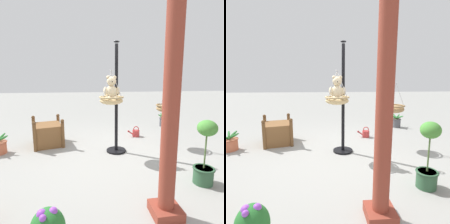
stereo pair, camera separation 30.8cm
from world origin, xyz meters
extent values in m
plane|color=gray|center=(0.00, 0.00, 0.00)|extent=(40.00, 40.00, 0.00)
cylinder|color=black|center=(-0.11, -0.16, 1.18)|extent=(0.07, 0.07, 2.35)
cylinder|color=black|center=(-0.11, -0.16, 0.02)|extent=(0.44, 0.44, 0.04)
torus|color=black|center=(-0.11, -0.16, 2.39)|extent=(0.12, 0.12, 0.02)
ellipsoid|color=tan|center=(0.04, 0.09, 1.19)|extent=(0.48, 0.48, 0.16)
torus|color=tan|center=(0.04, 0.09, 1.26)|extent=(0.50, 0.50, 0.04)
ellipsoid|color=silver|center=(0.04, 0.09, 1.21)|extent=(0.42, 0.42, 0.13)
cylinder|color=#B7B7BC|center=(0.13, 0.15, 1.53)|extent=(0.21, 0.13, 0.54)
cylinder|color=#B7B7BC|center=(-0.06, 0.15, 1.53)|extent=(0.21, 0.13, 0.54)
cylinder|color=#B7B7BC|center=(0.04, -0.02, 1.53)|extent=(0.01, 0.23, 0.54)
torus|color=#B7B7BC|center=(0.04, 0.09, 1.80)|extent=(0.06, 0.06, 0.01)
ellipsoid|color=beige|center=(0.04, 0.10, 1.36)|extent=(0.25, 0.21, 0.29)
sphere|color=beige|center=(0.04, 0.10, 1.58)|extent=(0.24, 0.24, 0.19)
ellipsoid|color=beige|center=(0.04, 0.17, 1.57)|extent=(0.10, 0.09, 0.06)
sphere|color=black|center=(0.04, 0.20, 1.57)|extent=(0.03, 0.03, 0.03)
sphere|color=beige|center=(-0.03, 0.10, 1.66)|extent=(0.07, 0.07, 0.07)
sphere|color=beige|center=(0.10, 0.10, 1.66)|extent=(0.07, 0.07, 0.07)
ellipsoid|color=beige|center=(-0.09, 0.13, 1.40)|extent=(0.08, 0.14, 0.18)
ellipsoid|color=beige|center=(0.17, 0.13, 1.40)|extent=(0.08, 0.14, 0.18)
ellipsoid|color=beige|center=(-0.03, 0.21, 1.25)|extent=(0.09, 0.17, 0.09)
ellipsoid|color=beige|center=(0.10, 0.21, 1.25)|extent=(0.09, 0.17, 0.09)
ellipsoid|color=#A37F51|center=(-1.34, -0.31, 0.94)|extent=(0.44, 0.44, 0.17)
torus|color=olive|center=(-1.34, -0.31, 1.01)|extent=(0.47, 0.47, 0.04)
cylinder|color=#B7B7BC|center=(-1.25, -0.26, 1.28)|extent=(0.19, 0.12, 0.53)
cylinder|color=#B7B7BC|center=(-1.43, -0.26, 1.28)|extent=(0.19, 0.12, 0.53)
cylinder|color=#B7B7BC|center=(-1.34, -0.42, 1.28)|extent=(0.01, 0.21, 0.53)
torus|color=#B7B7BC|center=(-1.34, -0.31, 1.54)|extent=(0.06, 0.06, 0.01)
cylinder|color=brown|center=(-0.33, 1.96, 1.34)|extent=(0.19, 0.19, 2.69)
cube|color=brown|center=(-0.33, 1.96, 0.06)|extent=(0.34, 0.34, 0.12)
cube|color=brown|center=(1.49, -0.87, 0.26)|extent=(0.78, 0.86, 0.52)
cube|color=#382819|center=(1.49, -0.87, 0.49)|extent=(0.69, 0.76, 0.06)
cylinder|color=brown|center=(1.10, -0.59, 0.31)|extent=(0.08, 0.08, 0.62)
cylinder|color=brown|center=(1.70, -0.44, 0.31)|extent=(0.08, 0.08, 0.62)
cylinder|color=brown|center=(1.28, -1.30, 0.31)|extent=(0.08, 0.08, 0.62)
cylinder|color=brown|center=(1.88, -1.15, 0.31)|extent=(0.08, 0.08, 0.62)
sphere|color=brown|center=(1.10, -0.59, 0.65)|extent=(0.09, 0.09, 0.09)
sphere|color=brown|center=(1.70, -0.44, 0.65)|extent=(0.09, 0.09, 0.09)
sphere|color=brown|center=(1.28, -1.30, 0.65)|extent=(0.09, 0.09, 0.09)
sphere|color=brown|center=(1.88, -1.15, 0.65)|extent=(0.09, 0.09, 0.09)
sphere|color=purple|center=(0.98, 2.46, 0.56)|extent=(0.08, 0.08, 0.08)
sphere|color=purple|center=(0.96, 2.52, 0.57)|extent=(0.06, 0.06, 0.06)
sphere|color=purple|center=(0.89, 2.45, 0.57)|extent=(0.07, 0.07, 0.07)
cylinder|color=#4C4C51|center=(-2.18, -2.20, 0.14)|extent=(0.27, 0.27, 0.29)
torus|color=#444449|center=(-2.18, -2.20, 0.28)|extent=(0.30, 0.30, 0.03)
cylinder|color=#382819|center=(-2.18, -2.20, 0.27)|extent=(0.24, 0.24, 0.03)
ellipsoid|color=#38843D|center=(-2.07, -2.19, 0.36)|extent=(0.24, 0.07, 0.16)
ellipsoid|color=#38843D|center=(-2.15, -2.11, 0.35)|extent=(0.12, 0.23, 0.19)
ellipsoid|color=#38843D|center=(-2.26, -2.13, 0.37)|extent=(0.21, 0.20, 0.14)
ellipsoid|color=#38843D|center=(-2.26, -2.28, 0.37)|extent=(0.21, 0.21, 0.15)
ellipsoid|color=#38843D|center=(-2.16, -2.31, 0.36)|extent=(0.10, 0.24, 0.17)
cylinder|color=#BC6042|center=(2.49, -0.45, 0.13)|extent=(0.36, 0.36, 0.27)
torus|color=#A9573B|center=(2.49, -0.45, 0.26)|extent=(0.39, 0.39, 0.03)
cylinder|color=#382819|center=(2.49, -0.45, 0.25)|extent=(0.32, 0.32, 0.03)
ellipsoid|color=#38843D|center=(2.44, -0.35, 0.33)|extent=(0.16, 0.24, 0.20)
ellipsoid|color=#38843D|center=(2.37, -0.44, 0.34)|extent=(0.26, 0.06, 0.17)
ellipsoid|color=#38843D|center=(2.44, -0.56, 0.34)|extent=(0.16, 0.26, 0.16)
ellipsoid|color=#38843D|center=(2.54, -0.56, 0.34)|extent=(0.15, 0.26, 0.17)
cylinder|color=#2D5638|center=(-1.22, 1.39, 0.13)|extent=(0.30, 0.30, 0.26)
torus|color=#294E32|center=(-1.22, 1.39, 0.25)|extent=(0.33, 0.33, 0.03)
cylinder|color=#382819|center=(-1.22, 1.39, 0.25)|extent=(0.26, 0.26, 0.03)
cylinder|color=#4C6B38|center=(-1.22, 1.39, 0.52)|extent=(0.02, 0.02, 0.52)
ellipsoid|color=#478E38|center=(-1.22, 1.39, 0.90)|extent=(0.29, 0.29, 0.25)
cylinder|color=#B23333|center=(-0.88, -1.18, 0.09)|extent=(0.20, 0.20, 0.18)
cylinder|color=#B23333|center=(-0.73, -1.18, 0.11)|extent=(0.17, 0.04, 0.14)
sphere|color=maroon|center=(-0.66, -1.18, 0.16)|extent=(0.06, 0.06, 0.06)
torus|color=#B23333|center=(-0.88, -1.18, 0.22)|extent=(0.16, 0.02, 0.16)
camera|label=1|loc=(0.64, 3.88, 1.63)|focal=30.33mm
camera|label=2|loc=(0.34, 3.91, 1.63)|focal=30.33mm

